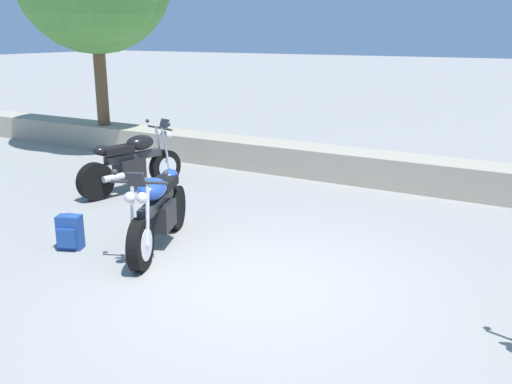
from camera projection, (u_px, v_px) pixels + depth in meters
ground_plane at (261, 284)px, 6.24m from camera, size 120.00×120.00×0.00m
stone_wall at (395, 171)px, 10.16m from camera, size 36.00×0.80×0.55m
motorcycle_black_near_left at (133, 164)px, 9.77m from camera, size 0.78×2.05×1.18m
motorcycle_blue_centre at (157, 212)px, 7.16m from camera, size 1.04×1.96×1.18m
rider_backpack at (70, 231)px, 7.20m from camera, size 0.35×0.33×0.47m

